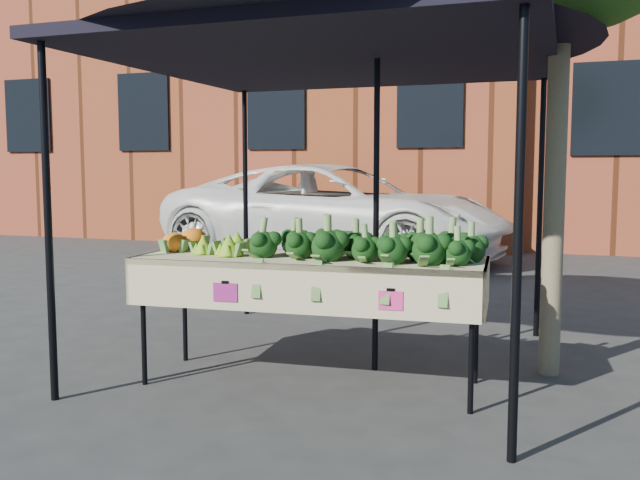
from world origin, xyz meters
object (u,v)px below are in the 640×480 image
(vehicle, at_px, (337,85))
(street_tree, at_px, (559,76))
(canopy, at_px, (335,187))
(table, at_px, (310,321))

(vehicle, bearing_deg, street_tree, -141.86)
(vehicle, bearing_deg, canopy, -155.61)
(canopy, xyz_separation_m, vehicle, (-1.94, 5.92, 1.50))
(canopy, bearing_deg, table, -88.72)
(vehicle, xyz_separation_m, street_tree, (3.52, -5.67, -0.71))
(table, height_order, canopy, canopy)
(canopy, relative_size, vehicle, 0.55)
(table, bearing_deg, vehicle, 106.72)
(vehicle, height_order, street_tree, vehicle)
(canopy, distance_m, street_tree, 1.79)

